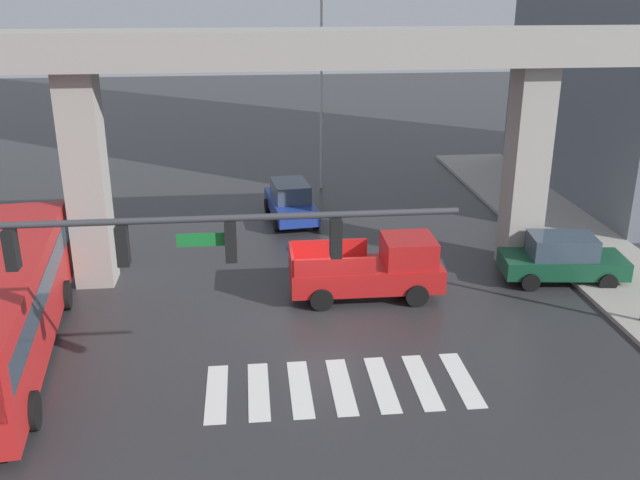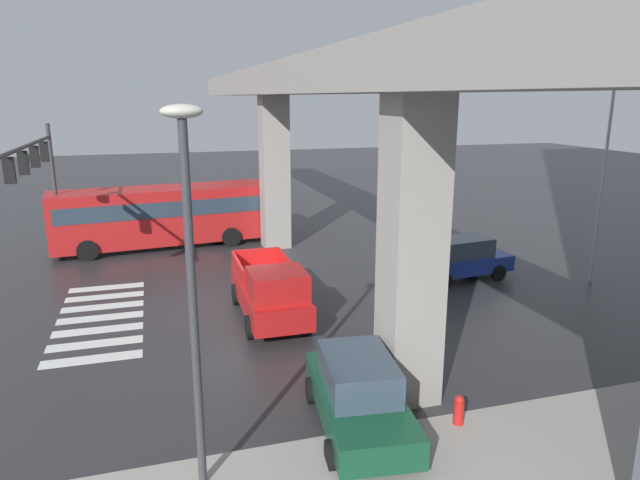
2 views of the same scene
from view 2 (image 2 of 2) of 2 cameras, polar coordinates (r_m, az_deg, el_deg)
ground_plane at (r=21.05m, az=-8.23°, el=-6.38°), size 120.00×120.00×0.00m
crosswalk_stripes at (r=20.98m, az=-21.18°, el=-7.30°), size 7.15×2.80×0.01m
elevated_overpass at (r=20.38m, az=-0.09°, el=14.39°), size 51.51×2.39×8.64m
pickup_truck at (r=19.12m, az=-4.97°, el=-5.28°), size 5.11×2.11×2.08m
city_bus at (r=29.38m, az=-15.27°, el=2.66°), size 3.68×11.01×2.99m
sedan_dark_green at (r=13.26m, az=3.88°, el=-15.17°), size 4.48×2.34×1.72m
sedan_blue at (r=24.17m, az=13.90°, el=-1.81°), size 2.34×4.48×1.72m
traffic_signal_mast at (r=25.08m, az=-26.58°, el=6.61°), size 10.89×0.32×6.20m
street_lamp_near_corner at (r=10.10m, az=-12.89°, el=-2.21°), size 0.44×0.70×7.24m
fire_hydrant at (r=13.75m, az=13.75°, el=-16.46°), size 0.24×0.24×0.85m
flagpole at (r=24.72m, az=27.34°, el=11.17°), size 1.16×0.12×11.75m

